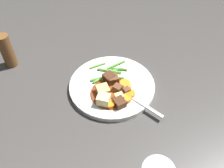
# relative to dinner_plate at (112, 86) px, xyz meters

# --- Properties ---
(ground_plane) EXTENTS (3.00, 3.00, 0.00)m
(ground_plane) POSITION_rel_dinner_plate_xyz_m (0.00, 0.00, -0.01)
(ground_plane) COLOR #423F3D
(dinner_plate) EXTENTS (0.27, 0.27, 0.02)m
(dinner_plate) POSITION_rel_dinner_plate_xyz_m (0.00, 0.00, 0.00)
(dinner_plate) COLOR white
(dinner_plate) RESTS_ON ground_plane
(stew_sauce) EXTENTS (0.13, 0.13, 0.00)m
(stew_sauce) POSITION_rel_dinner_plate_xyz_m (0.04, -0.01, 0.01)
(stew_sauce) COLOR brown
(stew_sauce) RESTS_ON dinner_plate
(carrot_slice_0) EXTENTS (0.04, 0.04, 0.01)m
(carrot_slice_0) POSITION_rel_dinner_plate_xyz_m (0.09, -0.02, 0.02)
(carrot_slice_0) COLOR orange
(carrot_slice_0) RESTS_ON dinner_plate
(carrot_slice_1) EXTENTS (0.03, 0.03, 0.01)m
(carrot_slice_1) POSITION_rel_dinner_plate_xyz_m (0.02, -0.04, 0.01)
(carrot_slice_1) COLOR orange
(carrot_slice_1) RESTS_ON dinner_plate
(carrot_slice_2) EXTENTS (0.03, 0.03, 0.01)m
(carrot_slice_2) POSITION_rel_dinner_plate_xyz_m (0.02, 0.04, 0.01)
(carrot_slice_2) COLOR orange
(carrot_slice_2) RESTS_ON dinner_plate
(carrot_slice_3) EXTENTS (0.03, 0.03, 0.01)m
(carrot_slice_3) POSITION_rel_dinner_plate_xyz_m (0.07, 0.03, 0.01)
(carrot_slice_3) COLOR orange
(carrot_slice_3) RESTS_ON dinner_plate
(carrot_slice_4) EXTENTS (0.04, 0.04, 0.01)m
(carrot_slice_4) POSITION_rel_dinner_plate_xyz_m (0.01, 0.04, 0.01)
(carrot_slice_4) COLOR orange
(carrot_slice_4) RESTS_ON dinner_plate
(carrot_slice_5) EXTENTS (0.03, 0.03, 0.01)m
(carrot_slice_5) POSITION_rel_dinner_plate_xyz_m (0.06, 0.05, 0.01)
(carrot_slice_5) COLOR orange
(carrot_slice_5) RESTS_ON dinner_plate
(potato_chunk_0) EXTENTS (0.04, 0.04, 0.03)m
(potato_chunk_0) POSITION_rel_dinner_plate_xyz_m (0.03, -0.03, 0.02)
(potato_chunk_0) COLOR #DBBC6B
(potato_chunk_0) RESTS_ON dinner_plate
(potato_chunk_1) EXTENTS (0.05, 0.05, 0.03)m
(potato_chunk_1) POSITION_rel_dinner_plate_xyz_m (0.07, -0.04, 0.02)
(potato_chunk_1) COLOR #EAD68C
(potato_chunk_1) RESTS_ON dinner_plate
(potato_chunk_2) EXTENTS (0.03, 0.03, 0.02)m
(potato_chunk_2) POSITION_rel_dinner_plate_xyz_m (0.07, 0.01, 0.02)
(potato_chunk_2) COLOR #E5CC7A
(potato_chunk_2) RESTS_ON dinner_plate
(meat_chunk_0) EXTENTS (0.02, 0.02, 0.02)m
(meat_chunk_0) POSITION_rel_dinner_plate_xyz_m (0.04, 0.04, 0.02)
(meat_chunk_0) COLOR brown
(meat_chunk_0) RESTS_ON dinner_plate
(meat_chunk_1) EXTENTS (0.04, 0.04, 0.02)m
(meat_chunk_1) POSITION_rel_dinner_plate_xyz_m (0.09, 0.01, 0.02)
(meat_chunk_1) COLOR #4C2B19
(meat_chunk_1) RESTS_ON dinner_plate
(meat_chunk_2) EXTENTS (0.03, 0.03, 0.03)m
(meat_chunk_2) POSITION_rel_dinner_plate_xyz_m (-0.01, 0.01, 0.02)
(meat_chunk_2) COLOR brown
(meat_chunk_2) RESTS_ON dinner_plate
(meat_chunk_3) EXTENTS (0.04, 0.04, 0.03)m
(meat_chunk_3) POSITION_rel_dinner_plate_xyz_m (-0.02, -0.01, 0.02)
(meat_chunk_3) COLOR #4C2B19
(meat_chunk_3) RESTS_ON dinner_plate
(meat_chunk_4) EXTENTS (0.03, 0.03, 0.02)m
(meat_chunk_4) POSITION_rel_dinner_plate_xyz_m (0.03, 0.01, 0.02)
(meat_chunk_4) COLOR brown
(meat_chunk_4) RESTS_ON dinner_plate
(green_bean_0) EXTENTS (0.04, 0.07, 0.01)m
(green_bean_0) POSITION_rel_dinner_plate_xyz_m (-0.08, 0.03, 0.01)
(green_bean_0) COLOR #4C8E33
(green_bean_0) RESTS_ON dinner_plate
(green_bean_1) EXTENTS (0.04, 0.06, 0.01)m
(green_bean_1) POSITION_rel_dinner_plate_xyz_m (-0.03, -0.03, 0.01)
(green_bean_1) COLOR #4C8E33
(green_bean_1) RESTS_ON dinner_plate
(green_bean_2) EXTENTS (0.01, 0.06, 0.01)m
(green_bean_2) POSITION_rel_dinner_plate_xyz_m (-0.02, -0.03, 0.01)
(green_bean_2) COLOR #4C8E33
(green_bean_2) RESTS_ON dinner_plate
(green_bean_3) EXTENTS (0.02, 0.08, 0.01)m
(green_bean_3) POSITION_rel_dinner_plate_xyz_m (-0.03, -0.02, 0.01)
(green_bean_3) COLOR #4C8E33
(green_bean_3) RESTS_ON dinner_plate
(green_bean_4) EXTENTS (0.02, 0.05, 0.01)m
(green_bean_4) POSITION_rel_dinner_plate_xyz_m (-0.06, 0.02, 0.01)
(green_bean_4) COLOR #599E38
(green_bean_4) RESTS_ON dinner_plate
(green_bean_5) EXTENTS (0.04, 0.08, 0.01)m
(green_bean_5) POSITION_rel_dinner_plate_xyz_m (-0.06, 0.00, 0.01)
(green_bean_5) COLOR #66AD42
(green_bean_5) RESTS_ON dinner_plate
(green_bean_6) EXTENTS (0.02, 0.05, 0.01)m
(green_bean_6) POSITION_rel_dinner_plate_xyz_m (-0.02, 0.02, 0.01)
(green_bean_6) COLOR #599E38
(green_bean_6) RESTS_ON dinner_plate
(green_bean_7) EXTENTS (0.02, 0.06, 0.01)m
(green_bean_7) POSITION_rel_dinner_plate_xyz_m (-0.09, -0.04, 0.01)
(green_bean_7) COLOR #599E38
(green_bean_7) RESTS_ON dinner_plate
(green_bean_8) EXTENTS (0.02, 0.05, 0.01)m
(green_bean_8) POSITION_rel_dinner_plate_xyz_m (-0.06, 0.04, 0.01)
(green_bean_8) COLOR #4C8E33
(green_bean_8) RESTS_ON dinner_plate
(green_bean_9) EXTENTS (0.02, 0.07, 0.01)m
(green_bean_9) POSITION_rel_dinner_plate_xyz_m (-0.03, -0.03, 0.01)
(green_bean_9) COLOR #4C8E33
(green_bean_9) RESTS_ON dinner_plate
(fork) EXTENTS (0.14, 0.13, 0.00)m
(fork) POSITION_rel_dinner_plate_xyz_m (0.08, 0.06, 0.01)
(fork) COLOR silver
(fork) RESTS_ON dinner_plate
(pepper_mill) EXTENTS (0.04, 0.04, 0.12)m
(pepper_mill) POSITION_rel_dinner_plate_xyz_m (-0.16, -0.33, 0.05)
(pepper_mill) COLOR brown
(pepper_mill) RESTS_ON ground_plane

